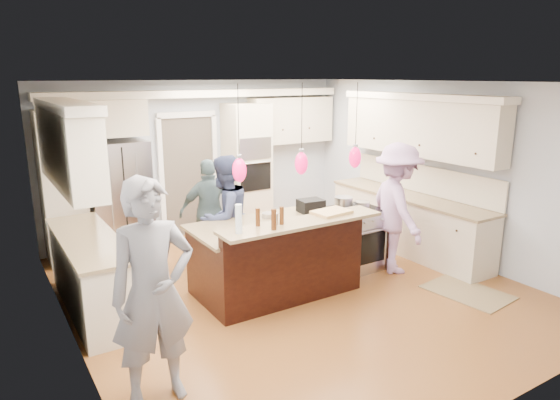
# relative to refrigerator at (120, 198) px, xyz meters

# --- Properties ---
(ground_plane) EXTENTS (6.00, 6.00, 0.00)m
(ground_plane) POSITION_rel_refrigerator_xyz_m (1.55, -2.64, -0.90)
(ground_plane) COLOR #A7602D
(ground_plane) RESTS_ON ground
(room_shell) EXTENTS (5.54, 6.04, 2.72)m
(room_shell) POSITION_rel_refrigerator_xyz_m (1.55, -2.64, 0.92)
(room_shell) COLOR #B2BCC6
(room_shell) RESTS_ON ground
(refrigerator) EXTENTS (0.90, 0.70, 1.80)m
(refrigerator) POSITION_rel_refrigerator_xyz_m (0.00, 0.00, 0.00)
(refrigerator) COLOR #B7B7BC
(refrigerator) RESTS_ON ground
(oven_column) EXTENTS (0.72, 0.69, 2.30)m
(oven_column) POSITION_rel_refrigerator_xyz_m (2.30, 0.03, 0.25)
(oven_column) COLOR beige
(oven_column) RESTS_ON ground
(back_upper_cabinets) EXTENTS (5.30, 0.61, 2.54)m
(back_upper_cabinets) POSITION_rel_refrigerator_xyz_m (0.80, 0.12, 0.77)
(back_upper_cabinets) COLOR beige
(back_upper_cabinets) RESTS_ON ground
(right_counter_run) EXTENTS (0.64, 3.10, 2.51)m
(right_counter_run) POSITION_rel_refrigerator_xyz_m (3.99, -2.34, 0.16)
(right_counter_run) COLOR beige
(right_counter_run) RESTS_ON ground
(left_cabinets) EXTENTS (0.64, 2.30, 2.51)m
(left_cabinets) POSITION_rel_refrigerator_xyz_m (-0.89, -1.84, 0.16)
(left_cabinets) COLOR beige
(left_cabinets) RESTS_ON ground
(kitchen_island) EXTENTS (2.10, 1.46, 1.12)m
(kitchen_island) POSITION_rel_refrigerator_xyz_m (1.31, -2.57, -0.41)
(kitchen_island) COLOR black
(kitchen_island) RESTS_ON ground
(island_range) EXTENTS (0.82, 0.71, 0.92)m
(island_range) POSITION_rel_refrigerator_xyz_m (2.71, -2.49, -0.44)
(island_range) COLOR #B7B7BC
(island_range) RESTS_ON ground
(pendant_lights) EXTENTS (1.75, 0.15, 1.03)m
(pendant_lights) POSITION_rel_refrigerator_xyz_m (1.30, -3.15, 0.90)
(pendant_lights) COLOR black
(pendant_lights) RESTS_ON ground
(person_bar_end) EXTENTS (0.74, 0.50, 2.00)m
(person_bar_end) POSITION_rel_refrigerator_xyz_m (-0.75, -3.94, 0.10)
(person_bar_end) COLOR slate
(person_bar_end) RESTS_ON ground
(person_far_left) EXTENTS (1.03, 0.92, 1.74)m
(person_far_left) POSITION_rel_refrigerator_xyz_m (0.96, -1.79, -0.03)
(person_far_left) COLOR navy
(person_far_left) RESTS_ON ground
(person_far_right) EXTENTS (0.99, 0.58, 1.58)m
(person_far_right) POSITION_rel_refrigerator_xyz_m (1.05, -1.11, -0.11)
(person_far_right) COLOR #4A6367
(person_far_right) RESTS_ON ground
(person_range_side) EXTENTS (1.05, 1.37, 1.87)m
(person_range_side) POSITION_rel_refrigerator_xyz_m (3.15, -2.88, 0.04)
(person_range_side) COLOR #BA90C2
(person_range_side) RESTS_ON ground
(floor_rug) EXTENTS (0.83, 1.12, 0.01)m
(floor_rug) POSITION_rel_refrigerator_xyz_m (3.41, -3.97, -0.89)
(floor_rug) COLOR #948051
(floor_rug) RESTS_ON ground
(water_bottle) EXTENTS (0.10, 0.10, 0.32)m
(water_bottle) POSITION_rel_refrigerator_xyz_m (0.45, -3.21, 0.38)
(water_bottle) COLOR silver
(water_bottle) RESTS_ON kitchen_island
(beer_bottle_a) EXTENTS (0.07, 0.07, 0.21)m
(beer_bottle_a) POSITION_rel_refrigerator_xyz_m (0.76, -3.08, 0.33)
(beer_bottle_a) COLOR #3F1F0B
(beer_bottle_a) RESTS_ON kitchen_island
(beer_bottle_b) EXTENTS (0.07, 0.07, 0.24)m
(beer_bottle_b) POSITION_rel_refrigerator_xyz_m (0.83, -3.30, 0.34)
(beer_bottle_b) COLOR #3F1F0B
(beer_bottle_b) RESTS_ON kitchen_island
(beer_bottle_c) EXTENTS (0.06, 0.06, 0.21)m
(beer_bottle_c) POSITION_rel_refrigerator_xyz_m (1.02, -3.17, 0.32)
(beer_bottle_c) COLOR #3F1F0B
(beer_bottle_c) RESTS_ON kitchen_island
(drink_can) EXTENTS (0.09, 0.09, 0.14)m
(drink_can) POSITION_rel_refrigerator_xyz_m (0.95, -3.14, 0.29)
(drink_can) COLOR #B7B7BC
(drink_can) RESTS_ON kitchen_island
(cutting_board) EXTENTS (0.48, 0.37, 0.04)m
(cutting_board) POSITION_rel_refrigerator_xyz_m (1.79, -3.11, 0.24)
(cutting_board) COLOR #DDB866
(cutting_board) RESTS_ON kitchen_island
(pot_large) EXTENTS (0.27, 0.27, 0.16)m
(pot_large) POSITION_rel_refrigerator_xyz_m (2.59, -2.37, 0.10)
(pot_large) COLOR #B7B7BC
(pot_large) RESTS_ON island_range
(pot_small) EXTENTS (0.20, 0.20, 0.10)m
(pot_small) POSITION_rel_refrigerator_xyz_m (2.78, -2.57, 0.07)
(pot_small) COLOR #B7B7BC
(pot_small) RESTS_ON island_range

